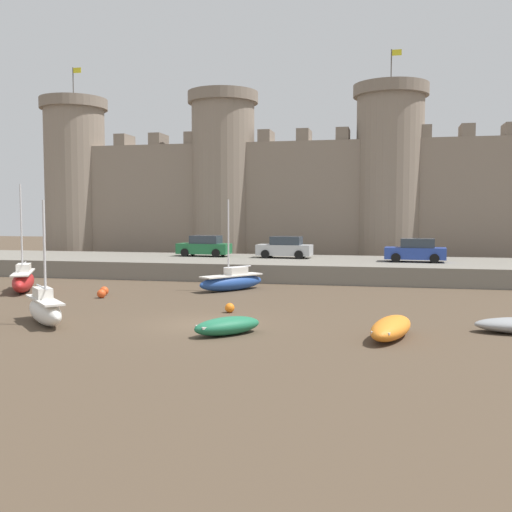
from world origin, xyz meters
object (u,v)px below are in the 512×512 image
object	(u,v)px
mooring_buoy_off_centre	(101,294)
car_quay_centre_west	(416,251)
rowboat_midflat_right	(391,327)
rowboat_midflat_left	(227,325)
sailboat_near_channel_left	(23,280)
car_quay_west	(205,246)
sailboat_foreground_right	(232,281)
sailboat_foreground_left	(45,309)
car_quay_east	(285,248)
mooring_buoy_mid_mud	(230,308)
mooring_buoy_near_shore	(104,291)

from	to	relation	value
mooring_buoy_off_centre	car_quay_centre_west	distance (m)	21.54
rowboat_midflat_right	rowboat_midflat_left	bearing A→B (deg)	-173.87
sailboat_near_channel_left	car_quay_west	bearing A→B (deg)	62.70
rowboat_midflat_left	car_quay_centre_west	distance (m)	22.44
car_quay_centre_west	sailboat_foreground_right	bearing A→B (deg)	-142.49
sailboat_foreground_right	mooring_buoy_off_centre	bearing A→B (deg)	-143.20
mooring_buoy_off_centre	car_quay_west	distance (m)	15.15
rowboat_midflat_right	sailboat_foreground_left	distance (m)	14.12
sailboat_near_channel_left	rowboat_midflat_right	xyz separation A→B (m)	(21.09, -8.85, -0.27)
sailboat_foreground_right	car_quay_centre_west	xyz separation A→B (m)	(10.96, 8.41, 1.43)
sailboat_foreground_left	car_quay_west	distance (m)	22.49
rowboat_midflat_right	car_quay_east	world-z (taller)	car_quay_east
sailboat_near_channel_left	mooring_buoy_mid_mud	xyz separation A→B (m)	(13.80, -4.61, -0.45)
sailboat_foreground_right	car_quay_east	xyz separation A→B (m)	(1.49, 10.07, 1.43)
sailboat_near_channel_left	mooring_buoy_near_shore	world-z (taller)	sailboat_near_channel_left
rowboat_midflat_right	car_quay_centre_west	size ratio (longest dim) A/B	0.92
mooring_buoy_off_centre	car_quay_west	bearing A→B (deg)	85.46
mooring_buoy_mid_mud	car_quay_centre_west	xyz separation A→B (m)	(9.05, 16.07, 1.78)
mooring_buoy_off_centre	mooring_buoy_mid_mud	xyz separation A→B (m)	(8.04, -3.08, -0.01)
rowboat_midflat_right	mooring_buoy_near_shore	distance (m)	17.76
mooring_buoy_mid_mud	car_quay_centre_west	distance (m)	18.53
rowboat_midflat_right	mooring_buoy_mid_mud	distance (m)	8.44
rowboat_midflat_right	mooring_buoy_near_shore	world-z (taller)	rowboat_midflat_right
sailboat_near_channel_left	car_quay_west	size ratio (longest dim) A/B	1.50
rowboat_midflat_right	sailboat_foreground_left	xyz separation A→B (m)	(-14.12, -0.13, 0.21)
mooring_buoy_near_shore	sailboat_foreground_left	bearing A→B (deg)	-79.56
car_quay_east	mooring_buoy_off_centre	bearing A→B (deg)	-117.48
sailboat_foreground_right	mooring_buoy_near_shore	distance (m)	7.40
rowboat_midflat_right	car_quay_centre_west	distance (m)	20.45
sailboat_foreground_right	car_quay_east	size ratio (longest dim) A/B	1.29
car_quay_centre_west	rowboat_midflat_left	bearing A→B (deg)	-110.50
sailboat_foreground_left	car_quay_west	xyz separation A→B (m)	(-0.02, 22.45, 1.37)
sailboat_foreground_left	car_quay_east	distance (m)	23.05
sailboat_foreground_right	car_quay_centre_west	bearing A→B (deg)	37.51
sailboat_foreground_left	car_quay_centre_west	world-z (taller)	sailboat_foreground_left
rowboat_midflat_right	car_quay_west	size ratio (longest dim) A/B	0.92
rowboat_midflat_left	mooring_buoy_near_shore	world-z (taller)	rowboat_midflat_left
sailboat_near_channel_left	car_quay_east	world-z (taller)	sailboat_near_channel_left
mooring_buoy_mid_mud	rowboat_midflat_left	bearing A→B (deg)	-76.12
rowboat_midflat_left	car_quay_centre_west	world-z (taller)	car_quay_centre_west
rowboat_midflat_left	car_quay_west	bearing A→B (deg)	109.32
sailboat_foreground_left	car_quay_centre_west	distance (m)	25.92
sailboat_foreground_right	car_quay_centre_west	distance (m)	13.89
sailboat_foreground_right	mooring_buoy_near_shore	size ratio (longest dim) A/B	10.87
sailboat_foreground_left	car_quay_west	size ratio (longest dim) A/B	1.23
sailboat_near_channel_left	rowboat_midflat_right	distance (m)	22.87
sailboat_foreground_right	mooring_buoy_mid_mud	xyz separation A→B (m)	(1.91, -7.66, -0.34)
mooring_buoy_near_shore	car_quay_east	xyz separation A→B (m)	(7.97, 13.63, 1.75)
car_quay_east	car_quay_centre_west	distance (m)	9.61
rowboat_midflat_right	mooring_buoy_off_centre	xyz separation A→B (m)	(-15.33, 7.32, -0.17)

